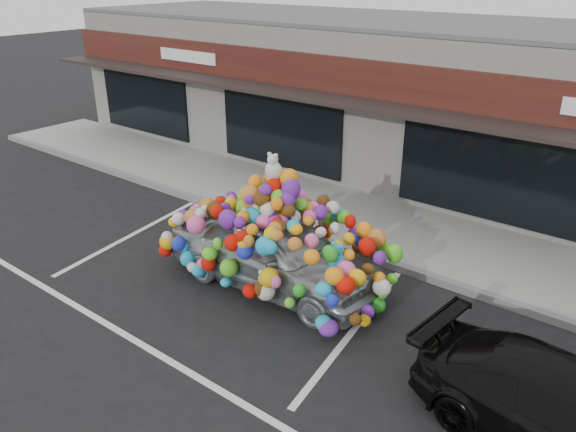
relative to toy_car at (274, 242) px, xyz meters
The scene contains 9 objects.
ground 1.31m from the toy_car, 144.39° to the right, with size 90.00×90.00×0.00m, color black.
shop_building 8.03m from the toy_car, 95.56° to the left, with size 24.00×7.20×4.31m.
sidewalk 3.63m from the toy_car, 102.57° to the left, with size 26.00×3.00×0.15m, color #9C9C96.
kerb 2.26m from the toy_car, 111.53° to the left, with size 26.00×0.18×0.16m, color slate.
parking_stripe_left 4.09m from the toy_car, behind, with size 0.12×4.40×0.01m, color silver.
parking_stripe_mid 2.25m from the toy_car, ahead, with size 0.12×4.40×0.01m, color silver.
lane_line 3.24m from the toy_car, 66.65° to the right, with size 14.00×0.12×0.01m, color silver.
toy_car is the anchor object (origin of this frame).
black_sedan 5.58m from the toy_car, ahead, with size 4.01×1.63×1.16m, color black.
Camera 1 is at (6.79, -6.78, 5.68)m, focal length 35.00 mm.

